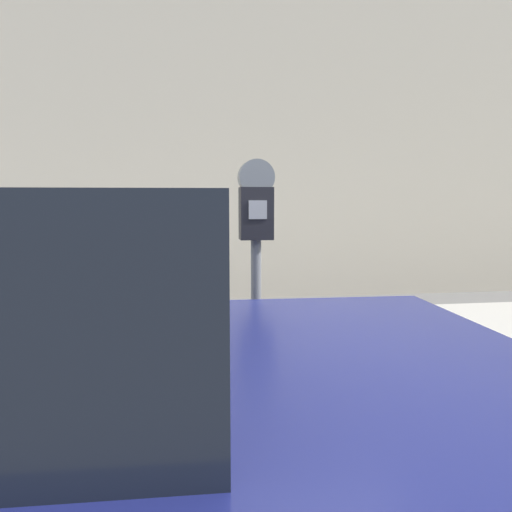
{
  "coord_description": "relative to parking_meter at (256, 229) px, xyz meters",
  "views": [
    {
      "loc": [
        -0.13,
        -2.0,
        1.39
      ],
      "look_at": [
        0.31,
        0.99,
        1.06
      ],
      "focal_mm": 35.0,
      "sensor_mm": 36.0,
      "label": 1
    }
  ],
  "objects": [
    {
      "name": "building_facade",
      "position": [
        -0.31,
        4.13,
        1.99
      ],
      "size": [
        24.0,
        0.3,
        6.43
      ],
      "color": "beige",
      "rests_on": "ground_plane"
    },
    {
      "name": "parking_meter",
      "position": [
        0.0,
        0.0,
        0.0
      ],
      "size": [
        0.21,
        0.15,
        1.5
      ],
      "color": "slate",
      "rests_on": "sidewalk"
    },
    {
      "name": "sidewalk",
      "position": [
        -0.31,
        1.21,
        -1.15
      ],
      "size": [
        24.0,
        2.8,
        0.14
      ],
      "color": "#BCB7AD",
      "rests_on": "ground_plane"
    }
  ]
}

